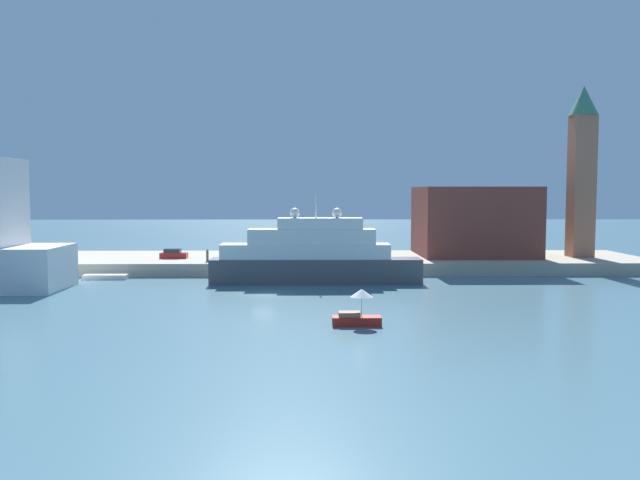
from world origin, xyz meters
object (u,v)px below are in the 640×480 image
person_figure (207,256)px  parked_car (174,254)px  mooring_bollard (320,260)px  work_barge (105,277)px  harbor_building (474,221)px  large_yacht (313,257)px  bell_tower (582,165)px  small_motorboat (357,312)px

person_figure → parked_car: bearing=140.5°
person_figure → mooring_bollard: person_figure is taller
mooring_bollard → work_barge: bearing=-172.5°
parked_car → harbor_building: bearing=5.5°
work_barge → harbor_building: (52.46, 14.39, 6.73)m
harbor_building → person_figure: size_ratio=9.45×
large_yacht → bell_tower: bearing=20.7°
small_motorboat → harbor_building: bearing=64.8°
parked_car → bell_tower: bearing=1.2°
bell_tower → parked_car: (-60.88, -1.27, -13.26)m
harbor_building → mooring_bollard: (-23.89, -10.64, -4.91)m
harbor_building → large_yacht: bearing=-143.7°
work_barge → mooring_bollard: (28.57, 3.76, 1.83)m
mooring_bollard → harbor_building: bearing=24.0°
harbor_building → mooring_bollard: size_ratio=23.23×
person_figure → large_yacht: bearing=-31.9°
harbor_building → bell_tower: bell_tower is taller
large_yacht → parked_car: 24.89m
small_motorboat → person_figure: (-18.59, 35.86, 1.41)m
bell_tower → mooring_bollard: 42.19m
parked_car → person_figure: size_ratio=2.18×
work_barge → parked_car: size_ratio=1.45×
large_yacht → parked_car: bearing=145.9°
work_barge → bell_tower: size_ratio=0.22×
parked_car → work_barge: bearing=-124.6°
small_motorboat → bell_tower: size_ratio=0.17×
work_barge → harbor_building: harbor_building is taller
work_barge → harbor_building: size_ratio=0.34×
small_motorboat → harbor_building: (21.19, 44.94, 5.84)m
small_motorboat → mooring_bollard: 34.42m
large_yacht → bell_tower: 44.80m
small_motorboat → parked_car: (-24.33, 40.59, 1.17)m
harbor_building → parked_car: size_ratio=4.34×
small_motorboat → large_yacht: bearing=98.0°
mooring_bollard → large_yacht: bearing=-97.7°
work_barge → person_figure: size_ratio=3.17×
bell_tower → parked_car: bell_tower is taller
harbor_building → bell_tower: size_ratio=0.67×
bell_tower → person_figure: bearing=-173.8°
large_yacht → harbor_building: size_ratio=1.56×
small_motorboat → harbor_building: harbor_building is taller
small_motorboat → person_figure: bearing=117.4°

